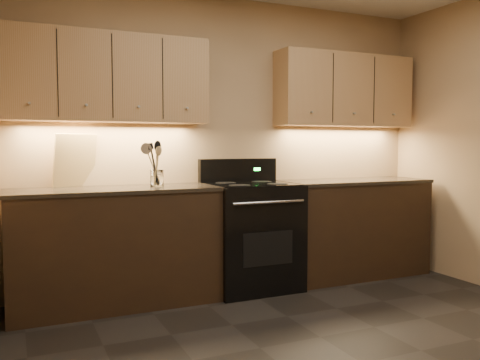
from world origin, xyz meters
TOP-DOWN VIEW (x-y plane):
  - wall_back at (0.00, 2.00)m, footprint 4.00×0.04m
  - counter_left at (-1.10, 1.70)m, footprint 1.62×0.62m
  - counter_right at (1.18, 1.70)m, footprint 1.46×0.62m
  - stove at (0.08, 1.68)m, footprint 0.76×0.68m
  - upper_cab_left at (-1.10, 1.85)m, footprint 1.60×0.30m
  - upper_cab_right at (1.18, 1.85)m, footprint 1.44×0.30m
  - outlet_plate at (-1.30, 1.99)m, footprint 0.08×0.01m
  - utensil_crock at (-0.76, 1.68)m, footprint 0.13×0.13m
  - cutting_board at (-1.36, 1.95)m, footprint 0.36×0.20m
  - wooden_spoon at (-0.79, 1.67)m, footprint 0.10×0.07m
  - black_spoon at (-0.77, 1.71)m, footprint 0.08×0.10m
  - black_turner at (-0.76, 1.66)m, footprint 0.15×0.12m
  - steel_skimmer at (-0.74, 1.68)m, footprint 0.21×0.11m

SIDE VIEW (x-z plane):
  - counter_left at x=-1.10m, z-range 0.00..0.93m
  - counter_right at x=1.18m, z-range 0.00..0.93m
  - stove at x=0.08m, z-range -0.09..1.05m
  - utensil_crock at x=-0.76m, z-range 0.92..1.06m
  - wooden_spoon at x=-0.79m, z-range 0.94..1.26m
  - steel_skimmer at x=-0.74m, z-range 0.94..1.29m
  - black_spoon at x=-0.77m, z-range 0.94..1.29m
  - outlet_plate at x=-1.30m, z-range 1.06..1.18m
  - black_turner at x=-0.76m, z-range 0.94..1.30m
  - cutting_board at x=-1.36m, z-range 0.93..1.36m
  - wall_back at x=0.00m, z-range 0.00..2.60m
  - upper_cab_left at x=-1.10m, z-range 1.45..2.15m
  - upper_cab_right at x=1.18m, z-range 1.45..2.15m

